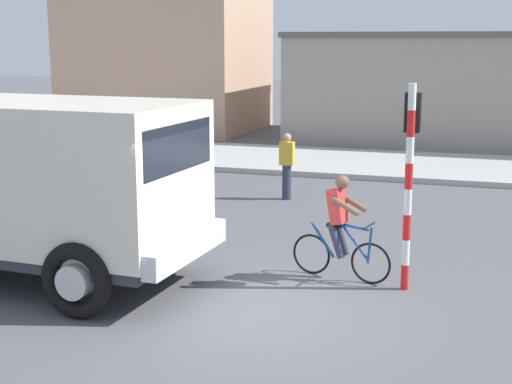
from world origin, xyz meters
name	(u,v)px	position (x,y,z in m)	size (l,w,h in m)	color
ground_plane	(252,309)	(0.00, 0.00, 0.00)	(120.00, 120.00, 0.00)	#56565B
sidewalk_far	(386,164)	(0.00, 13.01, 0.08)	(80.00, 5.00, 0.16)	#ADADA8
truck_foreground	(34,179)	(-3.72, 0.24, 1.67)	(5.53, 3.03, 2.90)	silver
cyclist	(340,227)	(0.92, 1.79, 0.86)	(1.70, 0.57, 1.72)	black
traffic_light_pole	(410,158)	(1.99, 1.66, 2.07)	(0.24, 0.43, 3.20)	red
car_red_near	(56,168)	(-6.81, 5.57, 0.82)	(4.32, 2.78, 1.60)	#234C9E
pedestrian_near_kerb	(287,165)	(-1.61, 7.50, 0.85)	(0.34, 0.22, 1.62)	#2D334C
building_corner_left	(168,59)	(-10.53, 20.09, 3.01)	(7.72, 6.39, 6.01)	tan
building_mid_block	(417,87)	(0.10, 19.83, 2.05)	(8.97, 7.54, 4.09)	#9E9389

